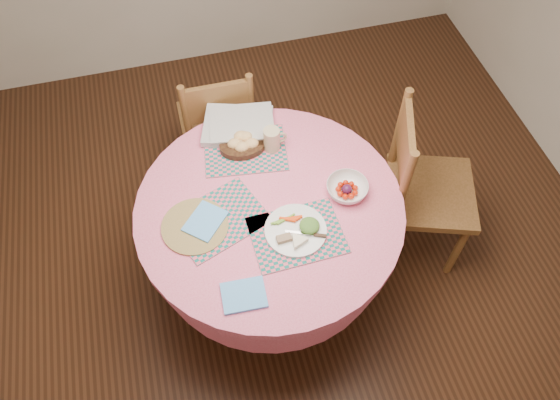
{
  "coord_description": "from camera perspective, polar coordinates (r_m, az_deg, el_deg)",
  "views": [
    {
      "loc": [
        -0.31,
        -1.37,
        2.81
      ],
      "look_at": [
        0.05,
        0.0,
        0.78
      ],
      "focal_mm": 35.0,
      "sensor_mm": 36.0,
      "label": 1
    }
  ],
  "objects": [
    {
      "name": "ground",
      "position": [
        3.14,
        -0.89,
        -8.39
      ],
      "size": [
        4.0,
        4.0,
        0.0
      ],
      "primitive_type": "plane",
      "color": "#331C0F",
      "rests_on": "ground"
    },
    {
      "name": "room_envelope",
      "position": [
        1.78,
        -1.63,
        17.19
      ],
      "size": [
        4.01,
        4.01,
        2.71
      ],
      "color": "silver",
      "rests_on": "ground"
    },
    {
      "name": "dining_table",
      "position": [
        2.65,
        -1.05,
        -3.01
      ],
      "size": [
        1.24,
        1.24,
        0.75
      ],
      "color": "pink",
      "rests_on": "ground"
    },
    {
      "name": "chair_right",
      "position": [
        2.92,
        14.58,
        1.38
      ],
      "size": [
        0.58,
        0.59,
        1.01
      ],
      "rotation": [
        0.0,
        0.0,
        1.24
      ],
      "color": "brown",
      "rests_on": "ground"
    },
    {
      "name": "chair_back",
      "position": [
        3.2,
        -6.47,
        7.99
      ],
      "size": [
        0.43,
        0.41,
        0.92
      ],
      "rotation": [
        0.0,
        0.0,
        3.13
      ],
      "color": "brown",
      "rests_on": "ground"
    },
    {
      "name": "placemat_front",
      "position": [
        2.4,
        1.78,
        -3.67
      ],
      "size": [
        0.41,
        0.31,
        0.01
      ],
      "primitive_type": "cube",
      "rotation": [
        0.0,
        0.0,
        0.02
      ],
      "color": "#126861",
      "rests_on": "dining_table"
    },
    {
      "name": "placemat_left",
      "position": [
        2.46,
        -6.42,
        -2.01
      ],
      "size": [
        0.48,
        0.42,
        0.01
      ],
      "primitive_type": "cube",
      "rotation": [
        0.0,
        0.0,
        0.36
      ],
      "color": "#126861",
      "rests_on": "dining_table"
    },
    {
      "name": "placemat_back",
      "position": [
        2.69,
        -3.64,
        5.2
      ],
      "size": [
        0.44,
        0.35,
        0.01
      ],
      "primitive_type": "cube",
      "rotation": [
        0.0,
        0.0,
        -0.14
      ],
      "color": "#126861",
      "rests_on": "dining_table"
    },
    {
      "name": "wicker_trivet",
      "position": [
        2.45,
        -8.88,
        -2.73
      ],
      "size": [
        0.3,
        0.3,
        0.01
      ],
      "primitive_type": "cylinder",
      "color": "olive",
      "rests_on": "dining_table"
    },
    {
      "name": "napkin_near",
      "position": [
        2.27,
        -3.8,
        -9.9
      ],
      "size": [
        0.19,
        0.15,
        0.01
      ],
      "primitive_type": "cube",
      "rotation": [
        0.0,
        0.0,
        -0.05
      ],
      "color": "#5FACF5",
      "rests_on": "dining_table"
    },
    {
      "name": "napkin_far",
      "position": [
        2.45,
        -7.82,
        -2.23
      ],
      "size": [
        0.22,
        0.23,
        0.01
      ],
      "primitive_type": "cube",
      "rotation": [
        0.0,
        0.0,
        0.83
      ],
      "color": "#5FACF5",
      "rests_on": "placemat_left"
    },
    {
      "name": "dinner_plate",
      "position": [
        2.4,
        1.85,
        -3.15
      ],
      "size": [
        0.28,
        0.28,
        0.05
      ],
      "rotation": [
        0.0,
        0.0,
        0.05
      ],
      "color": "white",
      "rests_on": "placemat_front"
    },
    {
      "name": "bread_bowl",
      "position": [
        2.68,
        -3.91,
        5.94
      ],
      "size": [
        0.23,
        0.23,
        0.08
      ],
      "color": "black",
      "rests_on": "placemat_back"
    },
    {
      "name": "latte_mug",
      "position": [
        2.65,
        -0.82,
        6.37
      ],
      "size": [
        0.12,
        0.08,
        0.12
      ],
      "color": "#C8B58A",
      "rests_on": "placemat_back"
    },
    {
      "name": "fruit_bowl",
      "position": [
        2.53,
        7.02,
        1.16
      ],
      "size": [
        0.23,
        0.23,
        0.06
      ],
      "rotation": [
        0.0,
        0.0,
        0.22
      ],
      "color": "white",
      "rests_on": "dining_table"
    },
    {
      "name": "newspaper_stack",
      "position": [
        2.77,
        -4.37,
        7.78
      ],
      "size": [
        0.41,
        0.36,
        0.04
      ],
      "rotation": [
        0.0,
        0.0,
        -0.31
      ],
      "color": "silver",
      "rests_on": "dining_table"
    }
  ]
}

